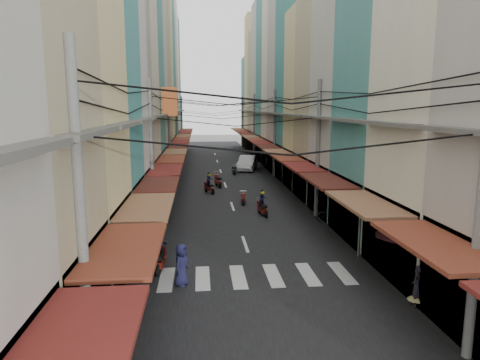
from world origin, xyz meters
TOP-DOWN VIEW (x-y plane):
  - ground at (0.00, 0.00)m, footprint 160.00×160.00m
  - road at (0.00, 20.00)m, footprint 10.00×80.00m
  - sidewalk_left at (-6.50, 20.00)m, footprint 3.00×80.00m
  - sidewalk_right at (6.50, 20.00)m, footprint 3.00×80.00m
  - crosswalk at (-0.00, -6.00)m, footprint 7.55×2.40m
  - building_row_left at (-7.92, 16.56)m, footprint 7.80×67.67m
  - building_row_right at (7.92, 16.45)m, footprint 7.80×68.98m
  - utility_poles at (0.00, 15.01)m, footprint 10.20×66.13m
  - white_car at (2.86, 22.37)m, footprint 5.83×3.44m
  - bicycle at (5.50, 1.48)m, footprint 1.86×0.86m
  - moving_scooters at (-0.69, 6.53)m, footprint 5.93×26.36m
  - parked_scooters at (4.58, -3.16)m, footprint 12.80×11.18m
  - pedestrians at (-4.36, 2.12)m, footprint 12.98×21.38m
  - market_umbrella at (5.57, -6.63)m, footprint 2.05×2.05m
  - traffic_sign at (4.78, -4.31)m, footprint 0.10×0.64m

SIDE VIEW (x-z plane):
  - ground at x=0.00m, z-range 0.00..0.00m
  - white_car at x=2.86m, z-range -0.96..0.96m
  - bicycle at x=5.50m, z-range -0.62..0.62m
  - road at x=0.00m, z-range 0.00..0.02m
  - crosswalk at x=0.00m, z-range 0.02..0.03m
  - sidewalk_left at x=-6.50m, z-range 0.00..0.06m
  - sidewalk_right at x=6.50m, z-range 0.00..0.06m
  - parked_scooters at x=4.58m, z-range -0.02..0.97m
  - moving_scooters at x=-0.69m, z-range -0.34..1.31m
  - pedestrians at x=-4.36m, z-range -0.05..2.12m
  - market_umbrella at x=5.57m, z-range 0.82..2.99m
  - traffic_sign at x=4.78m, z-range 0.67..3.62m
  - utility_poles at x=0.00m, z-range 2.49..10.69m
  - building_row_right at x=7.92m, z-range -1.89..20.71m
  - building_row_left at x=-7.92m, z-range -2.07..21.63m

